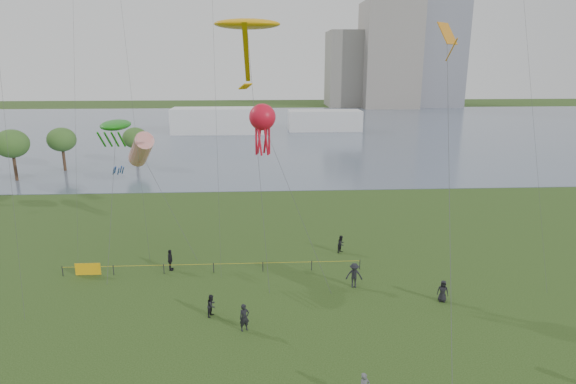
{
  "coord_description": "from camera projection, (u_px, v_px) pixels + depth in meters",
  "views": [
    {
      "loc": [
        -1.75,
        -21.58,
        16.55
      ],
      "look_at": [
        0.0,
        10.0,
        8.0
      ],
      "focal_mm": 30.0,
      "sensor_mm": 36.0,
      "label": 1
    }
  ],
  "objects": [
    {
      "name": "kite_delta",
      "position": [
        448.0,
        49.0,
        29.36
      ],
      "size": [
        4.61,
        15.6,
        18.96
      ],
      "rotation": [
        0.0,
        0.0,
        0.05
      ],
      "color": "#3F3F42"
    },
    {
      "name": "kite_stingray",
      "position": [
        247.0,
        25.0,
        38.39
      ],
      "size": [
        5.34,
        10.15,
        19.93
      ],
      "rotation": [
        0.0,
        0.0,
        0.14
      ],
      "color": "#3F3F42"
    },
    {
      "name": "spectator_b",
      "position": [
        354.0,
        275.0,
        36.34
      ],
      "size": [
        1.35,
        0.91,
        1.95
      ],
      "primitive_type": "imported",
      "rotation": [
        0.0,
        0.0,
        -0.16
      ],
      "color": "black",
      "rests_on": "ground_plane"
    },
    {
      "name": "spectator_g",
      "position": [
        341.0,
        244.0,
        43.11
      ],
      "size": [
        0.95,
        0.98,
        1.59
      ],
      "primitive_type": "imported",
      "rotation": [
        0.0,
        0.0,
        0.9
      ],
      "color": "black",
      "rests_on": "ground_plane"
    },
    {
      "name": "pavilion_left",
      "position": [
        219.0,
        121.0,
        115.36
      ],
      "size": [
        22.0,
        8.0,
        6.0
      ],
      "primitive_type": "cube",
      "color": "white",
      "rests_on": "ground_plane"
    },
    {
      "name": "kite_octopus",
      "position": [
        262.0,
        118.0,
        36.7
      ],
      "size": [
        5.94,
        5.83,
        13.53
      ],
      "rotation": [
        0.0,
        0.0,
        0.38
      ],
      "color": "#3F3F42"
    },
    {
      "name": "spectator_f",
      "position": [
        244.0,
        318.0,
        30.47
      ],
      "size": [
        0.78,
        0.66,
        1.81
      ],
      "primitive_type": "imported",
      "rotation": [
        0.0,
        0.0,
        0.42
      ],
      "color": "black",
      "rests_on": "ground_plane"
    },
    {
      "name": "pavilion_right",
      "position": [
        325.0,
        121.0,
        119.76
      ],
      "size": [
        18.0,
        7.0,
        5.0
      ],
      "primitive_type": "cube",
      "color": "silver",
      "rests_on": "ground_plane"
    },
    {
      "name": "kite_creature",
      "position": [
        116.0,
        125.0,
        41.01
      ],
      "size": [
        2.38,
        9.4,
        11.79
      ],
      "rotation": [
        0.0,
        0.0,
        -0.29
      ],
      "color": "#3F3F42"
    },
    {
      "name": "lake",
      "position": [
        268.0,
        130.0,
        121.59
      ],
      "size": [
        400.0,
        120.0,
        0.08
      ],
      "primitive_type": "cube",
      "color": "slate",
      "rests_on": "ground_plane"
    },
    {
      "name": "trees",
      "position": [
        62.0,
        141.0,
        72.84
      ],
      "size": [
        19.14,
        14.19,
        7.4
      ],
      "color": "#3D281B",
      "rests_on": "ground_plane"
    },
    {
      "name": "spectator_d",
      "position": [
        443.0,
        291.0,
        34.23
      ],
      "size": [
        0.9,
        0.72,
        1.59
      ],
      "primitive_type": "imported",
      "rotation": [
        0.0,
        0.0,
        -0.31
      ],
      "color": "black",
      "rests_on": "ground_plane"
    },
    {
      "name": "building_low",
      "position": [
        348.0,
        69.0,
        185.19
      ],
      "size": [
        16.0,
        18.0,
        28.0
      ],
      "primitive_type": "cube",
      "color": "slate",
      "rests_on": "ground_plane"
    },
    {
      "name": "building_mid",
      "position": [
        389.0,
        55.0,
        178.85
      ],
      "size": [
        20.0,
        20.0,
        38.0
      ],
      "primitive_type": "cube",
      "color": "gray",
      "rests_on": "ground_plane"
    },
    {
      "name": "spectator_a",
      "position": [
        212.0,
        305.0,
        32.25
      ],
      "size": [
        0.82,
        0.92,
        1.56
      ],
      "primitive_type": "imported",
      "rotation": [
        0.0,
        0.0,
        1.2
      ],
      "color": "black",
      "rests_on": "ground_plane"
    },
    {
      "name": "fence",
      "position": [
        137.0,
        268.0,
        38.66
      ],
      "size": [
        24.07,
        0.07,
        1.05
      ],
      "color": "black",
      "rests_on": "ground_plane"
    },
    {
      "name": "spectator_c",
      "position": [
        170.0,
        260.0,
        39.36
      ],
      "size": [
        0.46,
        1.06,
        1.79
      ],
      "primitive_type": "imported",
      "rotation": [
        0.0,
        0.0,
        1.6
      ],
      "color": "black",
      "rests_on": "ground_plane"
    },
    {
      "name": "kite_windsock",
      "position": [
        141.0,
        150.0,
        42.85
      ],
      "size": [
        7.53,
        6.63,
        10.85
      ],
      "rotation": [
        0.0,
        0.0,
        0.43
      ],
      "color": "#3F3F42"
    }
  ]
}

